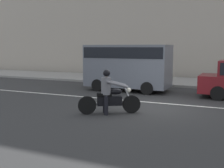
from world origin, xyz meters
The scene contains 6 objects.
ground_plane centered at (0.00, 0.00, 0.00)m, with size 80.00×80.00×0.00m, color #2C2C2C.
sidewalk_slab centered at (0.00, 8.00, 0.07)m, with size 40.00×4.40×0.14m, color gray.
building_facade centered at (0.00, 11.40, 5.65)m, with size 40.00×1.40×11.30m, color #A89E8E.
lane_marking_stripe centered at (-0.60, 0.90, 0.00)m, with size 18.00×0.14×0.01m, color silver.
motorcycle_with_rider_gray centered at (-1.05, -1.65, 0.63)m, with size 1.94×1.25×1.55m.
parked_van_slate_gray centered at (-2.38, 3.58, 1.40)m, with size 4.40×1.96×2.43m.
Camera 1 is at (3.05, -10.48, 2.33)m, focal length 45.37 mm.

